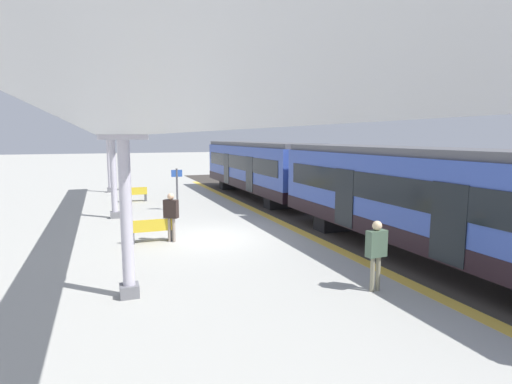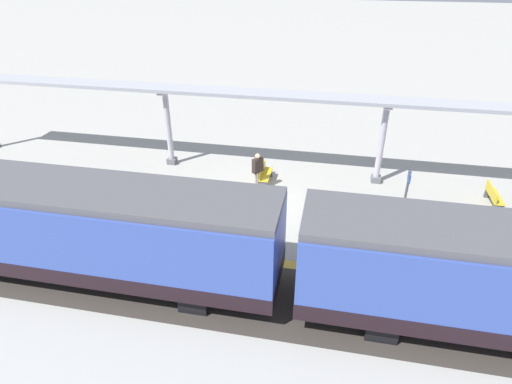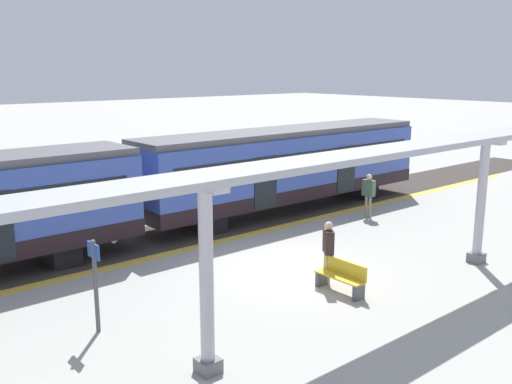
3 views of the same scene
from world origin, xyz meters
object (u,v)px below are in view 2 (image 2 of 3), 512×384
Objects in this scene: canopy_pillar_second at (381,144)px; passenger_waiting_near_edge at (76,196)px; bench_near_end at (493,196)px; train_far_carriage at (69,228)px; canopy_pillar_third at (169,128)px; passenger_by_the_benches at (258,167)px; bench_mid_platform at (264,174)px; platform_info_sign at (406,191)px.

canopy_pillar_second is 2.17× the size of passenger_waiting_near_edge.
bench_near_end is 17.46m from passenger_waiting_near_edge.
train_far_carriage is 3.58× the size of canopy_pillar_third.
train_far_carriage is 16.92m from bench_near_end.
passenger_waiting_near_edge is (-5.73, 1.77, -0.85)m from canopy_pillar_third.
train_far_carriage is 8.51m from passenger_by_the_benches.
passenger_waiting_near_edge is at bearing 124.14° from bench_mid_platform.
bench_near_end is 0.68× the size of platform_info_sign.
platform_info_sign is at bearing -63.27° from train_far_carriage.
canopy_pillar_second reaches higher than passenger_waiting_near_edge.
platform_info_sign is 1.24× the size of passenger_waiting_near_edge.
train_far_carriage is 8.73m from canopy_pillar_third.
canopy_pillar_third is 15.21m from bench_near_end.
passenger_by_the_benches is (-0.69, 0.19, 0.68)m from bench_mid_platform.
passenger_by_the_benches is at bearing -59.27° from passenger_waiting_near_edge.
canopy_pillar_second is at bearing -71.63° from passenger_by_the_benches.
bench_mid_platform is 0.84× the size of passenger_by_the_benches.
passenger_waiting_near_edge is (2.99, 1.76, -0.72)m from train_far_carriage.
passenger_by_the_benches is at bearing -110.19° from canopy_pillar_third.
canopy_pillar_second reaches higher than bench_near_end.
bench_near_end is (-1.21, -4.82, -1.51)m from canopy_pillar_second.
platform_info_sign is (-2.00, -6.09, 0.89)m from bench_mid_platform.
passenger_waiting_near_edge is at bearing 105.02° from bench_near_end.
train_far_carriage is 13.48m from canopy_pillar_second.
train_far_carriage is 12.51m from platform_info_sign.
bench_near_end is 1.00× the size of bench_mid_platform.
passenger_waiting_near_edge is 7.72m from passenger_by_the_benches.
bench_near_end is 10.26m from passenger_by_the_benches.
platform_info_sign is 6.42m from passenger_by_the_benches.
canopy_pillar_second is 10.26m from canopy_pillar_third.
bench_mid_platform is at bearing 102.00° from canopy_pillar_second.
train_far_carriage is 9.26m from bench_mid_platform.
platform_info_sign is (-3.10, -0.89, -0.63)m from canopy_pillar_second.
canopy_pillar_third reaches higher than train_far_carriage.
bench_near_end is (7.51, -15.10, -1.39)m from train_far_carriage.
canopy_pillar_second reaches higher than bench_mid_platform.
passenger_by_the_benches is (-0.58, 10.22, 0.68)m from bench_near_end.
passenger_by_the_benches is (1.31, 6.28, -0.21)m from platform_info_sign.
platform_info_sign is (-1.89, 3.93, 0.89)m from bench_near_end.
canopy_pillar_second is 2.15× the size of passenger_by_the_benches.
bench_near_end is at bearing -94.60° from canopy_pillar_third.
bench_mid_platform is at bearing -55.86° from passenger_waiting_near_edge.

